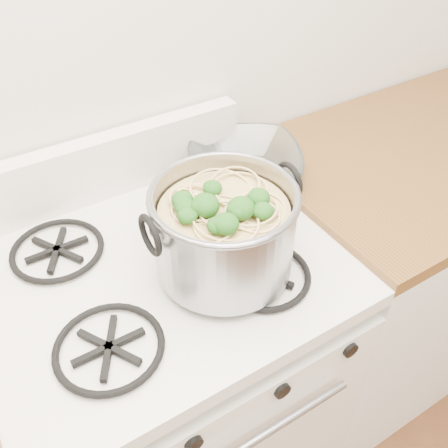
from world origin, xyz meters
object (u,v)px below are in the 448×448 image
Objects in this scene: gas_range at (173,384)px; spatula at (210,214)px; glass_bowl at (244,169)px; stock_pot at (224,231)px.

spatula is (0.17, 0.06, 0.50)m from gas_range.
glass_bowl reaches higher than spatula.
spatula reaches higher than gas_range.
gas_range is 0.60m from stock_pot.
stock_pot is 1.04× the size of spatula.
glass_bowl is (0.22, 0.25, -0.08)m from stock_pot.
stock_pot is 0.18m from spatula.
glass_bowl is at bearing 53.54° from spatula.
stock_pot reaches higher than glass_bowl.
gas_range is 0.53m from spatula.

